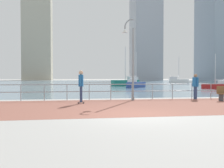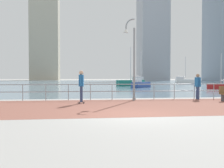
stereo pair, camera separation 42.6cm
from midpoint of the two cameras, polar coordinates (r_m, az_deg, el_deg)
ground at (r=49.82m, az=-6.27°, el=-0.09°), size 220.00×220.00×0.00m
brick_paving at (r=12.99m, az=1.17°, el=-4.96°), size 28.00×7.21×0.01m
harbor_water at (r=61.37m, az=-6.76°, el=0.24°), size 180.00×88.00×0.00m
waterfront_railing at (r=16.48m, az=-1.01°, el=-1.08°), size 25.25×0.06×1.03m
lamppost at (r=16.10m, az=3.42°, el=6.46°), size 0.81×0.36×5.15m
skateboarder at (r=14.23m, az=-7.81°, el=0.11°), size 0.41×0.56×1.85m
bystander at (r=17.82m, az=17.54°, el=-0.04°), size 0.31×0.56×1.69m
sailboat_navy at (r=60.90m, az=14.39°, el=0.73°), size 4.40×1.60×6.08m
sailboat_teal at (r=35.05m, az=4.98°, el=-0.04°), size 3.21×3.25×4.90m
sailboat_white at (r=33.39m, az=21.95°, el=-0.34°), size 2.86×2.81×4.30m
sailboat_blue at (r=41.20m, az=2.91°, el=0.39°), size 4.66×2.45×6.27m
tower_glass at (r=109.65m, az=7.42°, el=10.76°), size 11.36×11.77×39.47m
tower_concrete at (r=111.13m, az=22.18°, el=10.86°), size 10.82×15.64×40.73m
tower_beige at (r=118.15m, az=-16.42°, el=9.84°), size 12.09×11.09×38.60m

